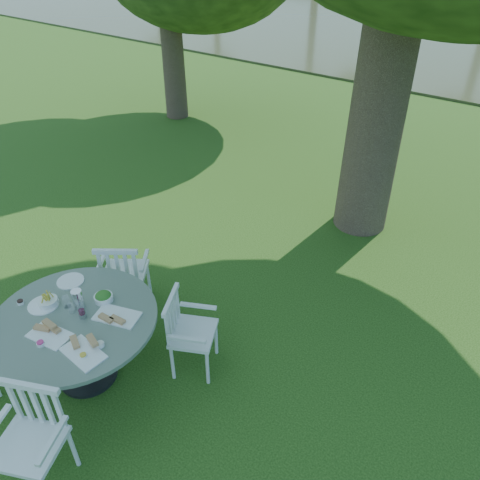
% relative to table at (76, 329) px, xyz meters
% --- Properties ---
extents(ground, '(140.00, 140.00, 0.00)m').
position_rel_table_xyz_m(ground, '(0.54, 1.59, -0.64)').
color(ground, '#15380B').
rests_on(ground, ground).
extents(table, '(1.49, 1.49, 0.77)m').
position_rel_table_xyz_m(table, '(0.00, 0.00, 0.00)').
color(table, black).
rests_on(table, ground).
extents(chair_ne, '(0.57, 0.58, 0.87)m').
position_rel_table_xyz_m(chair_ne, '(0.69, 0.69, -0.12)').
color(chair_ne, white).
rests_on(chair_ne, ground).
extents(chair_nw, '(0.63, 0.63, 0.92)m').
position_rel_table_xyz_m(chair_nw, '(-0.39, 0.89, -0.09)').
color(chair_nw, white).
rests_on(chair_nw, ground).
extents(chair_se, '(0.62, 0.60, 0.94)m').
position_rel_table_xyz_m(chair_se, '(0.52, -0.81, -0.08)').
color(chair_se, white).
rests_on(chair_se, ground).
extents(tableware, '(1.19, 0.83, 0.20)m').
position_rel_table_xyz_m(tableware, '(-0.04, 0.06, 0.17)').
color(tableware, white).
rests_on(tableware, table).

